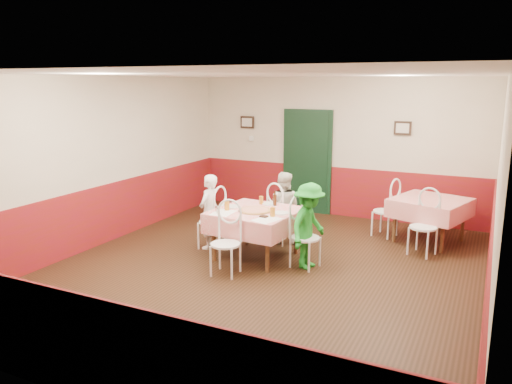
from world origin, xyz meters
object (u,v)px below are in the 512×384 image
at_px(beer_bottle, 275,199).
at_px(diner_far, 283,207).
at_px(chair_near, 225,244).
at_px(glass_a, 227,206).
at_px(chair_second_b, 423,228).
at_px(diner_left, 209,212).
at_px(wallet, 264,216).
at_px(diner_right, 309,226).
at_px(chair_far, 281,217).
at_px(chair_second_a, 385,212).
at_px(pizza, 255,210).
at_px(second_table, 429,221).
at_px(glass_c, 261,200).
at_px(chair_left, 212,222).
at_px(main_table, 256,234).
at_px(glass_b, 273,212).
at_px(chair_right, 305,238).

height_order(beer_bottle, diner_far, diner_far).
bearing_deg(chair_near, glass_a, 110.91).
xyz_separation_m(chair_second_b, diner_left, (-3.23, -1.18, 0.17)).
distance_m(wallet, diner_far, 1.24).
bearing_deg(chair_near, diner_left, 125.64).
bearing_deg(chair_second_b, diner_right, -120.08).
height_order(chair_far, wallet, chair_far).
distance_m(chair_second_a, pizza, 2.61).
relative_size(glass_a, beer_bottle, 0.64).
relative_size(second_table, glass_c, 8.72).
xyz_separation_m(chair_left, glass_a, (0.44, -0.27, 0.38)).
xyz_separation_m(main_table, glass_b, (0.38, -0.23, 0.45)).
xyz_separation_m(second_table, chair_second_a, (-0.75, 0.00, 0.08)).
height_order(second_table, beer_bottle, beer_bottle).
distance_m(chair_second_a, beer_bottle, 2.20).
relative_size(pizza, glass_a, 3.51).
xyz_separation_m(chair_second_a, glass_a, (-1.99, -2.20, 0.38)).
distance_m(pizza, diner_far, 0.97).
bearing_deg(main_table, diner_far, 85.12).
height_order(chair_second_a, glass_b, same).
relative_size(chair_second_a, diner_far, 0.73).
bearing_deg(glass_c, wallet, -62.04).
bearing_deg(glass_c, chair_near, -88.60).
xyz_separation_m(glass_c, diner_left, (-0.79, -0.33, -0.21)).
bearing_deg(main_table, chair_right, -4.88).
xyz_separation_m(chair_far, diner_far, (0.00, 0.05, 0.16)).
bearing_deg(diner_far, wallet, 90.46).
xyz_separation_m(chair_second_a, glass_c, (-1.69, -1.60, 0.37)).
height_order(second_table, wallet, wallet).
bearing_deg(glass_b, beer_bottle, 110.96).
height_order(chair_right, diner_right, diner_right).
distance_m(second_table, beer_bottle, 2.76).
bearing_deg(second_table, diner_far, -153.93).
bearing_deg(chair_left, diner_far, 134.73).
bearing_deg(glass_b, pizza, 155.69).
height_order(chair_far, diner_right, diner_right).
height_order(glass_a, glass_b, same).
bearing_deg(chair_far, diner_far, -76.89).
xyz_separation_m(wallet, diner_far, (-0.20, 1.21, -0.16)).
relative_size(chair_far, chair_near, 1.00).
relative_size(chair_left, chair_second_b, 1.00).
xyz_separation_m(chair_left, pizza, (0.86, -0.13, 0.33)).
distance_m(chair_second_b, pizza, 2.69).
distance_m(glass_c, diner_right, 1.13).
xyz_separation_m(glass_c, diner_right, (1.00, -0.48, -0.18)).
distance_m(second_table, diner_right, 2.54).
relative_size(diner_far, diner_right, 0.96).
relative_size(second_table, chair_right, 1.24).
relative_size(chair_near, glass_a, 6.46).
xyz_separation_m(wallet, diner_right, (0.62, 0.24, -0.13)).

